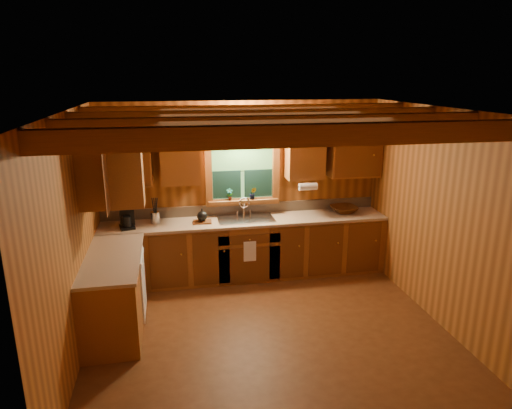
{
  "coord_description": "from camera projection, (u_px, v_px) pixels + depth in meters",
  "views": [
    {
      "loc": [
        -1.06,
        -4.73,
        2.96
      ],
      "look_at": [
        0.0,
        0.8,
        1.35
      ],
      "focal_mm": 31.99,
      "sensor_mm": 36.0,
      "label": 1
    }
  ],
  "objects": [
    {
      "name": "window",
      "position": [
        243.0,
        174.0,
        6.81
      ],
      "size": [
        1.12,
        0.08,
        1.0
      ],
      "color": "brown",
      "rests_on": "room"
    },
    {
      "name": "base_cabinets",
      "position": [
        216.0,
        259.0,
        6.48
      ],
      "size": [
        4.2,
        2.22,
        0.86
      ],
      "color": "brown",
      "rests_on": "ground"
    },
    {
      "name": "potted_plant_left",
      "position": [
        230.0,
        194.0,
        6.81
      ],
      "size": [
        0.1,
        0.07,
        0.19
      ],
      "primitive_type": "imported",
      "rotation": [
        0.0,
        0.0,
        -0.04
      ],
      "color": "#5D3114",
      "rests_on": "window_sill"
    },
    {
      "name": "cutting_board",
      "position": [
        202.0,
        222.0,
        6.58
      ],
      "size": [
        0.27,
        0.2,
        0.02
      ],
      "primitive_type": "cube",
      "rotation": [
        0.0,
        0.0,
        -0.06
      ],
      "color": "#5D3114",
      "rests_on": "countertop"
    },
    {
      "name": "dishwasher_panel",
      "position": [
        143.0,
        283.0,
        5.73
      ],
      "size": [
        0.02,
        0.6,
        0.8
      ],
      "primitive_type": "cube",
      "color": "white",
      "rests_on": "base_cabinets"
    },
    {
      "name": "room",
      "position": [
        269.0,
        228.0,
        5.11
      ],
      "size": [
        4.2,
        4.2,
        4.2
      ],
      "color": "#583015",
      "rests_on": "ground"
    },
    {
      "name": "countertop",
      "position": [
        216.0,
        229.0,
        6.36
      ],
      "size": [
        4.2,
        2.24,
        0.04
      ],
      "color": "tan",
      "rests_on": "base_cabinets"
    },
    {
      "name": "sink",
      "position": [
        246.0,
        222.0,
        6.75
      ],
      "size": [
        0.82,
        0.48,
        0.43
      ],
      "color": "silver",
      "rests_on": "countertop"
    },
    {
      "name": "wicker_basket",
      "position": [
        344.0,
        209.0,
        7.05
      ],
      "size": [
        0.44,
        0.44,
        0.1
      ],
      "primitive_type": "imported",
      "rotation": [
        0.0,
        0.0,
        0.08
      ],
      "color": "#48230C",
      "rests_on": "countertop"
    },
    {
      "name": "wall_sconce",
      "position": [
        244.0,
        132.0,
        6.53
      ],
      "size": [
        0.45,
        0.21,
        0.17
      ],
      "color": "black",
      "rests_on": "room"
    },
    {
      "name": "coffee_maker",
      "position": [
        127.0,
        216.0,
        6.32
      ],
      "size": [
        0.19,
        0.25,
        0.34
      ],
      "rotation": [
        0.0,
        0.0,
        0.22
      ],
      "color": "black",
      "rests_on": "countertop"
    },
    {
      "name": "window_sill",
      "position": [
        243.0,
        201.0,
        6.88
      ],
      "size": [
        1.06,
        0.14,
        0.04
      ],
      "primitive_type": "cube",
      "color": "brown",
      "rests_on": "room"
    },
    {
      "name": "backsplash",
      "position": [
        243.0,
        209.0,
        6.98
      ],
      "size": [
        4.2,
        0.02,
        0.16
      ],
      "primitive_type": "cube",
      "color": "tan",
      "rests_on": "room"
    },
    {
      "name": "utensil_crock",
      "position": [
        155.0,
        217.0,
        6.53
      ],
      "size": [
        0.13,
        0.13,
        0.38
      ],
      "rotation": [
        0.0,
        0.0,
        0.08
      ],
      "color": "silver",
      "rests_on": "countertop"
    },
    {
      "name": "potted_plant_right",
      "position": [
        253.0,
        193.0,
        6.86
      ],
      "size": [
        0.12,
        0.1,
        0.19
      ],
      "primitive_type": "imported",
      "rotation": [
        0.0,
        0.0,
        -0.23
      ],
      "color": "#5D3114",
      "rests_on": "window_sill"
    },
    {
      "name": "ceiling_beams",
      "position": [
        270.0,
        121.0,
        4.79
      ],
      "size": [
        4.2,
        2.54,
        0.18
      ],
      "color": "brown",
      "rests_on": "room"
    },
    {
      "name": "teakettle",
      "position": [
        202.0,
        216.0,
        6.55
      ],
      "size": [
        0.15,
        0.15,
        0.19
      ],
      "rotation": [
        0.0,
        0.0,
        -0.32
      ],
      "color": "black",
      "rests_on": "cutting_board"
    },
    {
      "name": "paper_towel_roll",
      "position": [
        308.0,
        187.0,
        6.71
      ],
      "size": [
        0.27,
        0.11,
        0.11
      ],
      "primitive_type": "cylinder",
      "rotation": [
        0.0,
        1.57,
        0.0
      ],
      "color": "white",
      "rests_on": "upper_cabinets"
    },
    {
      "name": "dish_towel",
      "position": [
        250.0,
        251.0,
        6.52
      ],
      "size": [
        0.18,
        0.01,
        0.3
      ],
      "primitive_type": "cube",
      "color": "white",
      "rests_on": "base_cabinets"
    },
    {
      "name": "upper_cabinets",
      "position": [
        207.0,
        160.0,
        6.21
      ],
      "size": [
        4.19,
        1.77,
        0.78
      ],
      "color": "brown",
      "rests_on": "room"
    }
  ]
}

